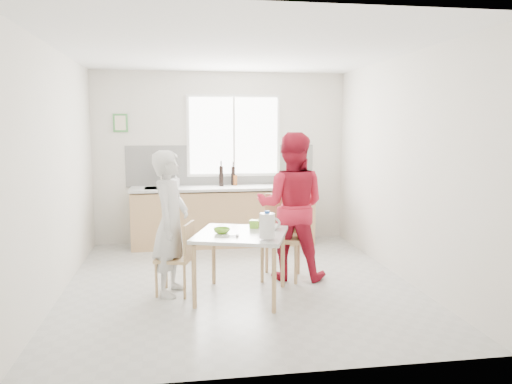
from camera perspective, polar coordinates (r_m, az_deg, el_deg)
The scene contains 21 objects.
ground at distance 6.05m, azimuth -1.97°, elevation -10.30°, with size 4.50×4.50×0.00m, color #B7B7B2.
room_shell at distance 5.76m, azimuth -2.04°, elevation 5.46°, with size 4.50×4.50×4.50m.
window at distance 8.00m, azimuth -2.55°, elevation 6.45°, with size 1.50×0.06×1.30m.
backsplash at distance 8.01m, azimuth -3.96°, elevation 3.04°, with size 3.00×0.02×0.65m, color white.
picture_frame at distance 8.00m, azimuth -15.24°, elevation 7.62°, with size 0.22×0.03×0.28m.
kitchen_counter at distance 7.83m, azimuth -3.75°, elevation -3.02°, with size 2.84×0.64×1.37m.
dining_table at distance 5.39m, azimuth -1.71°, elevation -5.45°, with size 1.17×1.17×0.72m.
chair_left at distance 5.61m, azimuth -8.70°, elevation -7.12°, with size 0.47×0.47×0.81m.
chair_far at distance 6.16m, azimuth 2.95°, elevation -4.60°, with size 0.59×0.59×1.01m.
person_white at distance 5.56m, azimuth -9.72°, elevation -3.52°, with size 0.58×0.38×1.60m, color silver.
person_red at distance 6.06m, azimuth 4.04°, elevation -1.62°, with size 0.87×0.67×1.78m, color red.
bowl_green at distance 5.36m, azimuth -3.92°, elevation -4.43°, with size 0.18×0.18×0.06m, color #85D130.
bowl_white at distance 5.57m, azimuth 1.81°, elevation -4.01°, with size 0.19×0.19×0.05m, color white.
milk_jug at distance 5.02m, azimuth 1.32°, elevation -3.82°, with size 0.22×0.16×0.28m.
green_box at distance 5.62m, azimuth -0.18°, elevation -3.67°, with size 0.10×0.10×0.09m, color #7FD130.
spoon at distance 5.18m, azimuth -3.05°, elevation -5.05°, with size 0.01×0.01×0.16m, color #A5A5AA.
cutting_board at distance 7.91m, azimuth 4.23°, elevation 0.80°, with size 0.35×0.25×0.01m, color #AED831.
wine_bottle_a at distance 7.79m, azimuth -4.00°, elevation 1.84°, with size 0.07×0.07×0.32m, color black.
wine_bottle_b at distance 7.93m, azimuth -2.62°, elevation 1.88°, with size 0.07×0.07×0.30m, color black.
jar_amber at distance 7.90m, azimuth -2.37°, elevation 1.34°, with size 0.06×0.06×0.16m, color #944E20.
soap_bottle at distance 7.81m, azimuth -9.15°, elevation 1.34°, with size 0.09×0.09×0.20m, color #999999.
Camera 1 is at (-0.69, -5.72, 1.86)m, focal length 35.00 mm.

